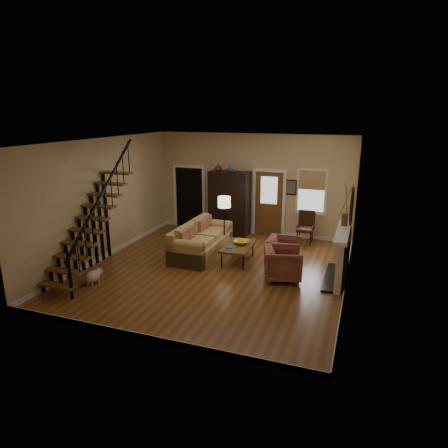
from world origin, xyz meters
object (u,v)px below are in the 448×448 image
(coffee_table, at_px, (238,254))
(armchair_right, at_px, (283,251))
(floor_lamp, at_px, (224,224))
(side_chair, at_px, (305,228))
(armoire, at_px, (229,203))
(sofa, at_px, (202,240))
(armchair_left, at_px, (283,264))

(coffee_table, height_order, armchair_right, armchair_right)
(floor_lamp, relative_size, side_chair, 1.58)
(armoire, distance_m, floor_lamp, 1.66)
(armoire, bearing_deg, side_chair, -4.48)
(side_chair, bearing_deg, armchair_right, -98.23)
(sofa, xyz_separation_m, floor_lamp, (0.46, 0.63, 0.36))
(armchair_left, bearing_deg, floor_lamp, 37.64)
(armchair_left, bearing_deg, side_chair, -17.94)
(coffee_table, bearing_deg, side_chair, 55.95)
(armchair_right, bearing_deg, armchair_left, -171.17)
(floor_lamp, xyz_separation_m, side_chair, (2.16, 1.40, -0.30))
(armchair_left, relative_size, armchair_right, 1.07)
(armoire, bearing_deg, sofa, -91.69)
(armchair_right, bearing_deg, floor_lamp, 71.78)
(coffee_table, height_order, side_chair, side_chair)
(sofa, distance_m, armchair_right, 2.34)
(armchair_left, distance_m, armchair_right, 0.99)
(coffee_table, xyz_separation_m, armchair_right, (1.20, 0.25, 0.14))
(floor_lamp, bearing_deg, sofa, -126.10)
(coffee_table, distance_m, floor_lamp, 1.19)
(armoire, xyz_separation_m, side_chair, (2.55, -0.20, -0.54))
(armchair_left, relative_size, floor_lamp, 0.55)
(sofa, height_order, coffee_table, sofa)
(coffee_table, bearing_deg, armoire, 114.14)
(sofa, distance_m, side_chair, 3.31)
(coffee_table, bearing_deg, armchair_left, -27.50)
(sofa, xyz_separation_m, side_chair, (2.62, 2.02, 0.06))
(armoire, xyz_separation_m, armchair_right, (2.27, -2.14, -0.67))
(coffee_table, height_order, armchair_left, armchair_left)
(coffee_table, bearing_deg, armchair_right, 11.72)
(side_chair, bearing_deg, coffee_table, -124.05)
(armchair_left, bearing_deg, coffee_table, 46.42)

